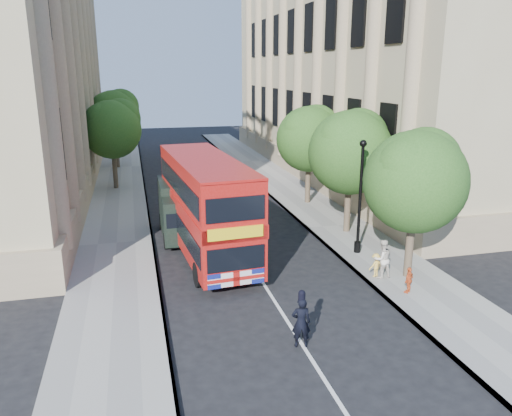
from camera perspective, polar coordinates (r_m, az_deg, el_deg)
ground at (r=16.70m, az=4.40°, el=-13.97°), size 120.00×120.00×0.00m
pavement_right at (r=27.20m, az=9.32°, el=-2.08°), size 3.50×80.00×0.12m
pavement_left at (r=25.13m, az=-15.63°, el=-3.96°), size 3.50×80.00×0.12m
building_right at (r=42.04m, az=12.64°, el=16.31°), size 12.00×38.00×18.00m
tree_right_near at (r=20.21m, az=17.83°, el=3.50°), size 4.00×4.00×6.08m
tree_right_mid at (r=25.38m, az=10.81°, el=6.77°), size 4.20×4.20×6.37m
tree_right_far at (r=30.90m, az=6.15°, el=8.24°), size 4.00×4.00×6.15m
tree_left_far at (r=36.00m, az=-16.11°, el=8.98°), size 4.00×4.00×6.30m
tree_left_back at (r=43.94m, az=-15.85°, el=10.44°), size 4.20×4.20×6.65m
lamp_post at (r=22.73m, az=11.79°, el=0.71°), size 0.32×0.32×5.16m
double_decker_bus at (r=22.41m, az=-5.76°, el=0.49°), size 3.26×9.63×4.37m
box_van at (r=25.25m, az=-8.56°, el=-0.36°), size 2.00×4.85×2.77m
police_constable at (r=15.58m, az=5.17°, el=-12.90°), size 0.65×0.50×1.61m
woman_pedestrian at (r=20.63m, az=14.22°, el=-5.65°), size 0.83×0.68×1.59m
child_a at (r=19.65m, az=17.07°, el=-7.87°), size 0.63×0.54×1.02m
child_b at (r=20.78m, az=13.51°, el=-6.35°), size 0.71×0.52×0.98m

